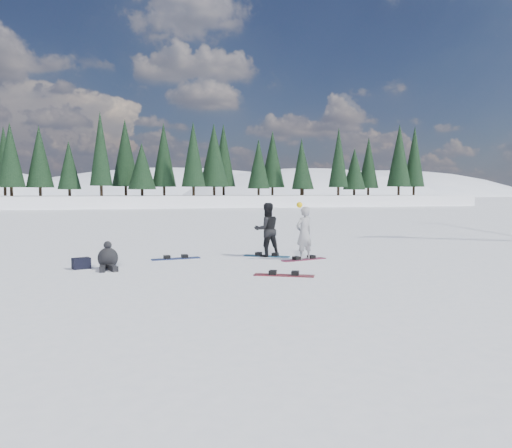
# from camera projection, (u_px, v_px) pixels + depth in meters

# --- Properties ---
(ground) EXTENTS (420.00, 420.00, 0.00)m
(ground) POSITION_uv_depth(u_px,v_px,m) (298.00, 263.00, 14.52)
(ground) COLOR white
(ground) RESTS_ON ground
(alpine_backdrop) EXTENTS (412.50, 227.00, 53.20)m
(alpine_backdrop) POSITION_uv_depth(u_px,v_px,m) (102.00, 232.00, 194.31)
(alpine_backdrop) COLOR white
(alpine_backdrop) RESTS_ON ground
(snowboarder_woman) EXTENTS (0.70, 0.58, 1.78)m
(snowboarder_woman) POSITION_uv_depth(u_px,v_px,m) (304.00, 233.00, 15.19)
(snowboarder_woman) COLOR #97969B
(snowboarder_woman) RESTS_ON ground
(snowboarder_man) EXTENTS (0.88, 0.70, 1.73)m
(snowboarder_man) POSITION_uv_depth(u_px,v_px,m) (267.00, 230.00, 16.00)
(snowboarder_man) COLOR black
(snowboarder_man) RESTS_ON ground
(seated_rider) EXTENTS (0.60, 0.93, 0.76)m
(seated_rider) POSITION_uv_depth(u_px,v_px,m) (108.00, 258.00, 13.45)
(seated_rider) COLOR black
(seated_rider) RESTS_ON ground
(gear_bag) EXTENTS (0.52, 0.43, 0.30)m
(gear_bag) POSITION_uv_depth(u_px,v_px,m) (81.00, 263.00, 13.51)
(gear_bag) COLOR black
(gear_bag) RESTS_ON ground
(snowboard_woman) EXTENTS (1.52, 0.66, 0.03)m
(snowboard_woman) POSITION_uv_depth(u_px,v_px,m) (304.00, 260.00, 15.24)
(snowboard_woman) COLOR #952042
(snowboard_woman) RESTS_ON ground
(snowboard_man) EXTENTS (1.40, 1.08, 0.03)m
(snowboard_man) POSITION_uv_depth(u_px,v_px,m) (267.00, 256.00, 16.06)
(snowboard_man) COLOR #1A6491
(snowboard_man) RESTS_ON ground
(snowboard_loose_b) EXTENTS (1.47, 0.91, 0.03)m
(snowboard_loose_b) POSITION_uv_depth(u_px,v_px,m) (284.00, 275.00, 12.38)
(snowboard_loose_b) COLOR maroon
(snowboard_loose_b) RESTS_ON ground
(snowboard_loose_c) EXTENTS (1.52, 0.48, 0.03)m
(snowboard_loose_c) POSITION_uv_depth(u_px,v_px,m) (176.00, 259.00, 15.45)
(snowboard_loose_c) COLOR navy
(snowboard_loose_c) RESTS_ON ground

